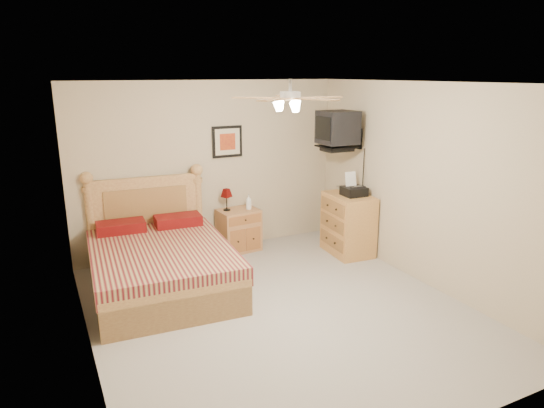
% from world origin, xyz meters
% --- Properties ---
extents(floor, '(4.50, 4.50, 0.00)m').
position_xyz_m(floor, '(0.00, 0.00, 0.00)').
color(floor, '#9E988F').
rests_on(floor, ground).
extents(ceiling, '(4.00, 4.50, 0.04)m').
position_xyz_m(ceiling, '(0.00, 0.00, 2.50)').
color(ceiling, white).
rests_on(ceiling, ground).
extents(wall_back, '(4.00, 0.04, 2.50)m').
position_xyz_m(wall_back, '(0.00, 2.25, 1.25)').
color(wall_back, '#BEAD8C').
rests_on(wall_back, ground).
extents(wall_front, '(4.00, 0.04, 2.50)m').
position_xyz_m(wall_front, '(0.00, -2.25, 1.25)').
color(wall_front, '#BEAD8C').
rests_on(wall_front, ground).
extents(wall_left, '(0.04, 4.50, 2.50)m').
position_xyz_m(wall_left, '(-2.00, 0.00, 1.25)').
color(wall_left, '#BEAD8C').
rests_on(wall_left, ground).
extents(wall_right, '(0.04, 4.50, 2.50)m').
position_xyz_m(wall_right, '(2.00, 0.00, 1.25)').
color(wall_right, '#BEAD8C').
rests_on(wall_right, ground).
extents(bed, '(1.73, 2.19, 1.35)m').
position_xyz_m(bed, '(-1.05, 1.12, 0.68)').
color(bed, '#A66B42').
rests_on(bed, ground).
extents(nightstand, '(0.61, 0.48, 0.63)m').
position_xyz_m(nightstand, '(0.33, 2.00, 0.31)').
color(nightstand, '#C07D4E').
rests_on(nightstand, ground).
extents(table_lamp, '(0.22, 0.22, 0.33)m').
position_xyz_m(table_lamp, '(0.17, 2.06, 0.79)').
color(table_lamp, '#4E0705').
rests_on(table_lamp, nightstand).
extents(lotion_bottle, '(0.10, 0.10, 0.22)m').
position_xyz_m(lotion_bottle, '(0.49, 1.97, 0.74)').
color(lotion_bottle, white).
rests_on(lotion_bottle, nightstand).
extents(framed_picture, '(0.46, 0.04, 0.46)m').
position_xyz_m(framed_picture, '(0.27, 2.23, 1.62)').
color(framed_picture, black).
rests_on(framed_picture, wall_back).
extents(dresser, '(0.58, 0.79, 0.89)m').
position_xyz_m(dresser, '(1.73, 1.17, 0.45)').
color(dresser, '#AE7341').
rests_on(dresser, ground).
extents(fax_machine, '(0.32, 0.34, 0.33)m').
position_xyz_m(fax_machine, '(1.76, 1.11, 1.06)').
color(fax_machine, black).
rests_on(fax_machine, dresser).
extents(magazine_lower, '(0.26, 0.30, 0.02)m').
position_xyz_m(magazine_lower, '(1.74, 1.47, 0.90)').
color(magazine_lower, tan).
rests_on(magazine_lower, dresser).
extents(magazine_upper, '(0.21, 0.28, 0.02)m').
position_xyz_m(magazine_upper, '(1.78, 1.46, 0.92)').
color(magazine_upper, gray).
rests_on(magazine_upper, magazine_lower).
extents(wall_tv, '(0.56, 0.46, 0.58)m').
position_xyz_m(wall_tv, '(1.75, 1.34, 1.81)').
color(wall_tv, black).
rests_on(wall_tv, wall_right).
extents(ceiling_fan, '(1.14, 1.14, 0.28)m').
position_xyz_m(ceiling_fan, '(0.00, -0.20, 2.36)').
color(ceiling_fan, silver).
rests_on(ceiling_fan, ceiling).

